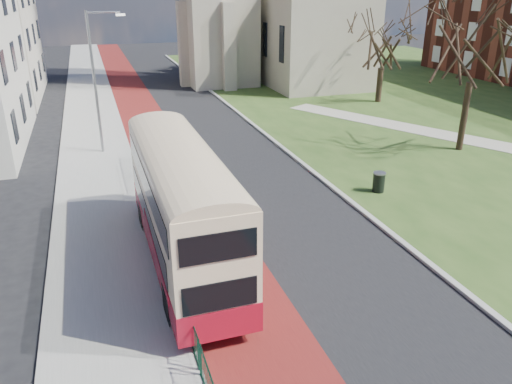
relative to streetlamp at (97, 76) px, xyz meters
name	(u,v)px	position (x,y,z in m)	size (l,w,h in m)	color
ground	(278,309)	(4.35, -18.00, -4.59)	(160.00, 160.00, 0.00)	black
road_carriageway	(194,136)	(5.85, 2.00, -4.59)	(9.00, 120.00, 0.01)	black
bus_lane	(154,139)	(3.15, 2.00, -4.59)	(3.40, 120.00, 0.01)	#591414
pavement_west	(94,144)	(-0.65, 2.00, -4.53)	(4.00, 120.00, 0.12)	gray
kerb_west	(126,141)	(1.35, 2.00, -4.53)	(0.25, 120.00, 0.13)	#999993
kerb_east	(250,122)	(10.45, 4.00, -4.53)	(0.25, 80.00, 0.13)	#999993
grass_green	(472,104)	(30.35, 4.00, -4.57)	(40.00, 80.00, 0.04)	#2B491A
pedestrian_railing	(164,248)	(1.40, -14.00, -4.04)	(0.07, 24.00, 1.12)	#0B3423
streetlamp	(97,76)	(0.00, 0.00, 0.00)	(2.13, 0.18, 8.00)	gray
bus	(182,201)	(2.11, -14.31, -2.14)	(2.46, 10.30, 4.29)	maroon
winter_tree_near	(479,24)	(20.70, -6.19, 2.77)	(8.98, 8.98, 10.56)	#302218
winter_tree_far	(384,41)	(23.19, 7.38, 0.53)	(5.91, 5.91, 7.35)	#312418
litter_bin	(379,182)	(12.35, -10.61, -4.05)	(0.64, 0.64, 0.99)	black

